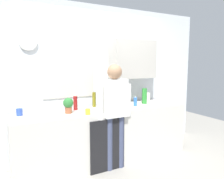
% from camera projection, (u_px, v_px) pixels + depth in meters
% --- Properties ---
extents(ground_plane, '(8.00, 8.00, 0.00)m').
position_uv_depth(ground_plane, '(114.00, 168.00, 3.35)').
color(ground_plane, '#9E998E').
extents(kitchen_counter, '(2.88, 0.64, 0.88)m').
position_uv_depth(kitchen_counter, '(106.00, 135.00, 3.55)').
color(kitchen_counter, beige).
rests_on(kitchen_counter, ground_plane).
extents(dishwasher_panel, '(0.56, 0.02, 0.79)m').
position_uv_depth(dishwasher_panel, '(108.00, 146.00, 3.21)').
color(dishwasher_panel, black).
rests_on(dishwasher_panel, ground_plane).
extents(back_wall_assembly, '(4.48, 0.42, 2.60)m').
position_uv_depth(back_wall_assembly, '(99.00, 78.00, 3.82)').
color(back_wall_assembly, silver).
rests_on(back_wall_assembly, ground_plane).
extents(coffee_maker, '(0.20, 0.20, 0.33)m').
position_uv_depth(coffee_maker, '(113.00, 100.00, 3.44)').
color(coffee_maker, black).
rests_on(coffee_maker, kitchen_counter).
extents(bottle_clear_soda, '(0.09, 0.09, 0.28)m').
position_uv_depth(bottle_clear_soda, '(144.00, 96.00, 3.91)').
color(bottle_clear_soda, '#2D8C33').
rests_on(bottle_clear_soda, kitchen_counter).
extents(bottle_red_vinegar, '(0.06, 0.06, 0.22)m').
position_uv_depth(bottle_red_vinegar, '(75.00, 103.00, 3.38)').
color(bottle_red_vinegar, maroon).
rests_on(bottle_red_vinegar, kitchen_counter).
extents(bottle_olive_oil, '(0.06, 0.06, 0.25)m').
position_uv_depth(bottle_olive_oil, '(94.00, 100.00, 3.62)').
color(bottle_olive_oil, olive).
rests_on(bottle_olive_oil, kitchen_counter).
extents(cup_yellow_cup, '(0.07, 0.07, 0.08)m').
position_uv_depth(cup_yellow_cup, '(88.00, 112.00, 3.09)').
color(cup_yellow_cup, yellow).
rests_on(cup_yellow_cup, kitchen_counter).
extents(cup_blue_mug, '(0.08, 0.08, 0.10)m').
position_uv_depth(cup_blue_mug, '(19.00, 112.00, 3.03)').
color(cup_blue_mug, '#3351B2').
rests_on(cup_blue_mug, kitchen_counter).
extents(mixing_bowl, '(0.22, 0.22, 0.08)m').
position_uv_depth(mixing_bowl, '(37.00, 113.00, 3.03)').
color(mixing_bowl, white).
rests_on(mixing_bowl, kitchen_counter).
extents(potted_plant, '(0.15, 0.15, 0.23)m').
position_uv_depth(potted_plant, '(68.00, 104.00, 3.17)').
color(potted_plant, '#9E5638').
rests_on(potted_plant, kitchen_counter).
extents(dish_soap, '(0.06, 0.06, 0.18)m').
position_uv_depth(dish_soap, '(135.00, 101.00, 3.70)').
color(dish_soap, blue).
rests_on(dish_soap, kitchen_counter).
extents(storage_canister, '(0.14, 0.14, 0.17)m').
position_uv_depth(storage_canister, '(146.00, 97.00, 4.08)').
color(storage_canister, silver).
rests_on(storage_canister, kitchen_counter).
extents(person_at_sink, '(0.57, 0.22, 1.60)m').
position_uv_depth(person_at_sink, '(115.00, 108.00, 3.23)').
color(person_at_sink, '#3F4766').
rests_on(person_at_sink, ground_plane).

